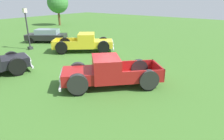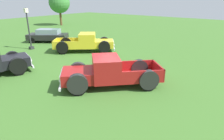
# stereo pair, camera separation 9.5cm
# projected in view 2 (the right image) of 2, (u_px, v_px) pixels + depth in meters

# --- Properties ---
(ground_plane) EXTENTS (80.00, 80.00, 0.00)m
(ground_plane) POSITION_uv_depth(u_px,v_px,m) (112.00, 77.00, 11.62)
(ground_plane) COLOR #3D6B28
(pickup_truck_foreground) EXTENTS (5.07, 5.04, 1.62)m
(pickup_truck_foreground) POSITION_uv_depth(u_px,v_px,m) (105.00, 73.00, 10.18)
(pickup_truck_foreground) COLOR maroon
(pickup_truck_foreground) RESTS_ON ground_plane
(pickup_truck_behind_right) EXTENTS (4.76, 5.21, 1.60)m
(pickup_truck_behind_right) POSITION_uv_depth(u_px,v_px,m) (88.00, 43.00, 16.96)
(pickup_truck_behind_right) COLOR yellow
(pickup_truck_behind_right) RESTS_ON ground_plane
(sedan_distant_a) EXTENTS (3.76, 4.35, 1.38)m
(sedan_distant_a) POSITION_uv_depth(u_px,v_px,m) (48.00, 35.00, 20.65)
(sedan_distant_a) COLOR black
(sedan_distant_a) RESTS_ON ground_plane
(lamp_post_near) EXTENTS (0.36, 0.36, 3.71)m
(lamp_post_near) POSITION_uv_depth(u_px,v_px,m) (29.00, 28.00, 17.27)
(lamp_post_near) COLOR #2D2D33
(lamp_post_near) RESTS_ON ground_plane
(oak_tree_east) EXTENTS (3.49, 3.49, 5.51)m
(oak_tree_east) POSITION_uv_depth(u_px,v_px,m) (59.00, 3.00, 32.33)
(oak_tree_east) COLOR brown
(oak_tree_east) RESTS_ON ground_plane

